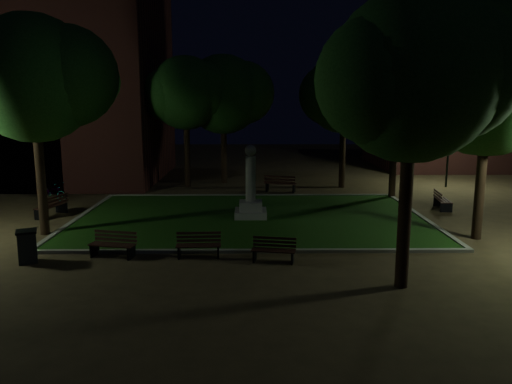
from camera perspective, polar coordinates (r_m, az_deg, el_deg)
ground at (r=20.29m, az=-0.61°, el=-4.35°), size 80.00×80.00×0.00m
lawn at (r=22.22m, az=-0.61°, el=-2.93°), size 15.00×10.00×0.08m
lawn_kerb at (r=22.21m, az=-0.61°, el=-2.88°), size 15.40×10.40×0.12m
monument at (r=22.03m, az=-0.61°, el=-0.61°), size 1.40×1.40×3.20m
building_main at (r=37.05m, az=-26.66°, el=12.77°), size 20.00×12.00×15.00m
building_far at (r=43.51m, az=24.27°, el=10.62°), size 16.00×10.00×12.00m
tree_west at (r=20.66m, az=-23.86°, el=11.76°), size 5.85×4.78×8.36m
tree_north_wl at (r=30.28m, az=-7.87°, el=11.15°), size 5.33×4.35×7.79m
tree_north_er at (r=30.16m, az=10.26°, el=11.05°), size 5.74×4.68×7.93m
tree_ne at (r=27.39m, az=15.97°, el=10.17°), size 5.55×4.53×7.51m
tree_east at (r=20.20m, az=25.43°, el=11.61°), size 6.83×5.58×8.73m
tree_se at (r=14.01m, az=17.86°, el=12.41°), size 5.57×4.54×8.06m
tree_nw at (r=30.12m, az=-19.05°, el=11.55°), size 5.51×4.50×8.31m
tree_far_north at (r=31.46m, az=-3.57°, el=11.07°), size 5.99×4.89×7.98m
lamppost_nw at (r=32.83m, az=-19.36°, el=6.25°), size 1.18×0.28×4.45m
lamppost_ne at (r=32.01m, az=21.23°, el=6.15°), size 1.18×0.28×4.55m
bench_near_left at (r=16.90m, az=-6.57°, el=-6.11°), size 1.51×0.60×0.82m
bench_near_right at (r=16.33m, az=2.04°, el=-6.70°), size 1.49×0.74×0.78m
bench_west_near at (r=17.48m, az=-15.99°, el=-5.85°), size 1.62×0.86×0.84m
bench_left_side at (r=24.31m, az=-22.24°, el=-1.55°), size 1.01×1.85×0.97m
bench_right_side at (r=25.64m, az=20.45°, el=-0.94°), size 0.76×1.65×0.88m
bench_far_side at (r=28.48m, az=2.79°, el=0.90°), size 1.89×1.05×0.98m
trash_bin at (r=17.80m, az=-24.68°, el=-5.65°), size 0.81×0.81×1.06m
bicycle at (r=27.83m, az=-22.31°, el=-0.01°), size 2.04×1.32×1.01m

